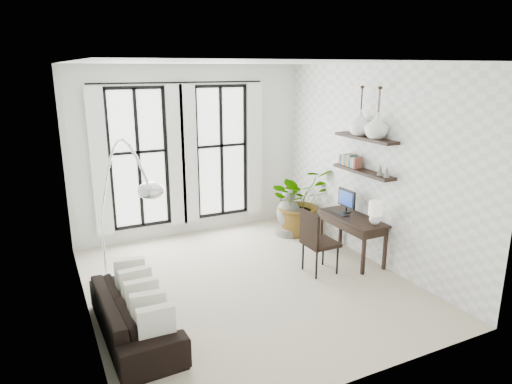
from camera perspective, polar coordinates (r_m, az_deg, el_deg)
floor at (r=7.01m, az=-1.08°, el=-11.29°), size 5.00×5.00×0.00m
ceiling at (r=6.27m, az=-1.24°, el=15.87°), size 5.00×5.00×0.00m
wall_left at (r=5.90m, az=-21.37°, el=-0.88°), size 0.00×5.00×5.00m
wall_right at (r=7.65m, az=14.32°, el=3.24°), size 0.00×5.00×5.00m
wall_back at (r=8.74m, az=-8.12°, el=5.02°), size 4.50×0.00×4.50m
windows at (r=8.62m, az=-9.23°, el=4.57°), size 3.26×0.13×2.65m
wall_shelves at (r=7.61m, az=13.16°, el=4.22°), size 0.25×1.30×0.60m
sofa at (r=5.85m, az=-14.93°, el=-14.53°), size 0.81×1.93×0.56m
throw_pillows at (r=5.76m, az=-14.09°, el=-12.46°), size 0.40×1.52×0.40m
plant at (r=8.81m, az=5.42°, el=-1.07°), size 1.25×1.10×1.33m
desk at (r=7.70m, az=12.18°, el=-3.47°), size 0.54×1.27×1.14m
desk_chair at (r=7.15m, az=7.47°, el=-5.75°), size 0.49×0.49×1.02m
arc_lamp at (r=6.08m, az=-16.53°, el=1.80°), size 0.72×1.88×2.29m
buddha at (r=8.80m, az=4.08°, el=-2.94°), size 0.51×0.51×0.92m
vase_a at (r=7.31m, az=14.85°, el=7.95°), size 0.37×0.37×0.38m
vase_b at (r=7.61m, az=12.88°, el=8.35°), size 0.37×0.37×0.38m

